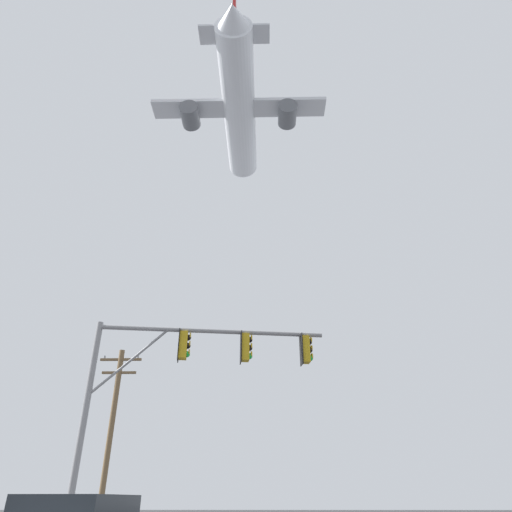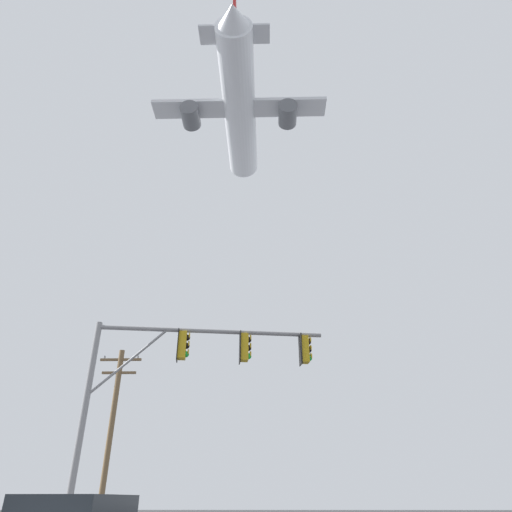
% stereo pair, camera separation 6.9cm
% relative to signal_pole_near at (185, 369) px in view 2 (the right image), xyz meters
% --- Properties ---
extents(signal_pole_near, '(7.47, 1.25, 6.65)m').
position_rel_signal_pole_near_xyz_m(signal_pole_near, '(0.00, 0.00, 0.00)').
color(signal_pole_near, gray).
rests_on(signal_pole_near, ground).
extents(utility_pole, '(2.20, 0.28, 8.62)m').
position_rel_signal_pole_near_xyz_m(utility_pole, '(-5.18, 9.38, -0.59)').
color(utility_pole, brown).
rests_on(utility_pole, ground).
extents(airplane, '(23.80, 30.80, 8.45)m').
position_rel_signal_pole_near_xyz_m(airplane, '(-0.78, 31.74, 44.58)').
color(airplane, white).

